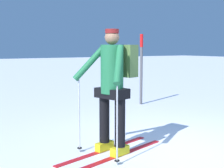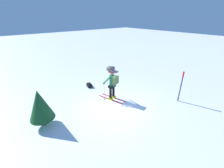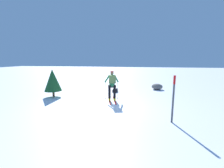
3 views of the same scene
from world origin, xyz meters
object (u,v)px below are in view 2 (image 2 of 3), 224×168
Objects in this scene: pine_tree at (40,105)px; trail_marker at (181,85)px; skier at (112,84)px; rock_boulder at (111,69)px; dropped_backpack at (89,85)px.

trail_marker is at bearing 157.11° from pine_tree.
skier reaches higher than rock_boulder.
trail_marker reaches higher than skier.
rock_boulder is (-3.26, -1.56, 0.12)m from dropped_backpack.
dropped_backpack is (0.19, -2.38, -0.92)m from skier.
pine_tree reaches higher than rock_boulder.
rock_boulder is 8.06m from pine_tree.
pine_tree is at bearing -22.89° from trail_marker.
skier is at bearing 52.14° from rock_boulder.
rock_boulder is at bearing -127.86° from skier.
pine_tree reaches higher than skier.
trail_marker is at bearing 137.11° from skier.
skier is 2.56m from dropped_backpack.
pine_tree is at bearing 27.68° from rock_boulder.
trail_marker reaches higher than dropped_backpack.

